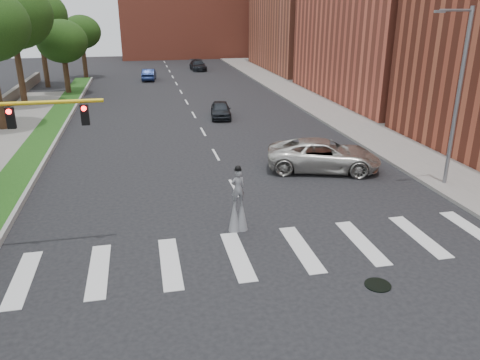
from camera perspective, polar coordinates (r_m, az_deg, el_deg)
The scene contains 16 objects.
ground_plane at distance 17.60m, azimuth 4.55°, elevation -10.33°, with size 160.00×160.00×0.00m, color black.
grass_median at distance 36.25m, azimuth -22.90°, elevation 4.68°, with size 2.00×60.00×0.25m, color #1B4714.
median_curb at distance 36.06m, azimuth -21.27°, elevation 4.85°, with size 0.20×60.00×0.28m, color #969690.
sidewalk_right at distance 43.86m, azimuth 11.11°, elevation 8.38°, with size 5.00×90.00×0.18m, color gray.
manhole at distance 17.07m, azimuth 16.45°, elevation -12.18°, with size 0.90×0.90×0.04m, color black.
building_backdrop at distance 93.04m, azimuth -5.99°, elevation 20.37°, with size 26.00×14.00×18.00m, color #BF533C.
streetlight at distance 25.92m, azimuth 24.93°, elevation 9.51°, with size 2.05×0.20×9.00m.
stilt_performer at distance 19.63m, azimuth -0.24°, elevation -3.18°, with size 0.84×0.55×2.91m.
suv_crossing at distance 27.46m, azimuth 10.17°, elevation 2.99°, with size 2.98×6.46×1.79m, color beige.
car_near at distance 40.29m, azimuth -2.37°, elevation 8.57°, with size 1.64×4.09×1.39m, color black.
car_mid at distance 62.63m, azimuth -11.03°, elevation 12.52°, with size 1.54×4.42×1.46m, color #15224C.
car_far at distance 71.65m, azimuth -5.15°, elevation 13.77°, with size 2.05×5.05×1.46m, color black.
tree_4 at distance 48.65m, azimuth -26.17°, elevation 17.63°, with size 7.25×7.25×11.36m.
tree_5 at distance 59.99m, azimuth -23.41°, elevation 17.92°, with size 6.44×6.44×10.74m.
tree_6 at distance 53.89m, azimuth -20.86°, elevation 15.50°, with size 5.19×5.19×7.76m.
tree_7 at distance 66.07m, azimuth -18.79°, elevation 16.68°, with size 4.96×4.96×7.96m.
Camera 1 is at (-4.50, -14.44, 8.99)m, focal length 35.00 mm.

